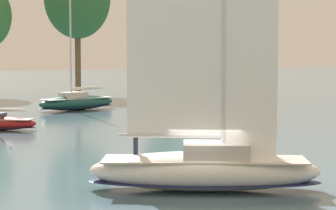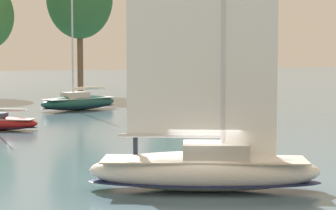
% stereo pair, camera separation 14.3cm
% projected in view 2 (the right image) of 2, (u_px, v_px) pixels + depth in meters
% --- Properties ---
extents(ground_plane, '(400.00, 400.00, 0.00)m').
position_uv_depth(ground_plane, '(204.00, 190.00, 26.70)').
color(ground_plane, slate).
extents(tree_shore_left, '(6.99, 6.99, 14.38)m').
position_uv_depth(tree_shore_left, '(169.00, 24.00, 96.57)').
color(tree_shore_left, brown).
rests_on(tree_shore_left, ground).
extents(sailboat_main, '(9.50, 7.27, 13.09)m').
position_uv_depth(sailboat_main, '(204.00, 165.00, 26.62)').
color(sailboat_main, white).
rests_on(sailboat_main, ground).
extents(sailboat_moored_near_marina, '(9.15, 4.48, 12.12)m').
position_uv_depth(sailboat_moored_near_marina, '(79.00, 102.00, 65.42)').
color(sailboat_moored_near_marina, '#194C47').
rests_on(sailboat_moored_near_marina, ground).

